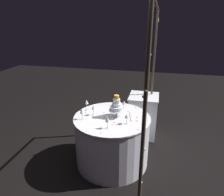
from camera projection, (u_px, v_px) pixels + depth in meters
ground_plane at (112, 161)px, 3.23m from camera, size 12.00×12.00×0.00m
decorative_arch at (151, 71)px, 2.59m from camera, size 2.14×0.06×2.27m
main_table at (112, 140)px, 3.09m from camera, size 1.12×1.12×0.78m
side_table at (143, 116)px, 3.83m from camera, size 0.53×0.53×0.80m
tiered_cake at (117, 106)px, 2.90m from camera, size 0.22×0.22×0.33m
wine_glass_0 at (127, 116)px, 2.72m from camera, size 0.07×0.07×0.14m
wine_glass_1 at (107, 120)px, 2.60m from camera, size 0.06×0.06×0.17m
wine_glass_2 at (87, 102)px, 3.13m from camera, size 0.06×0.06×0.17m
wine_glass_3 at (94, 108)px, 2.97m from camera, size 0.06×0.06×0.15m
wine_glass_4 at (124, 103)px, 3.13m from camera, size 0.06×0.06×0.16m
wine_glass_5 at (82, 112)px, 2.84m from camera, size 0.06×0.06×0.16m
cake_knife at (131, 117)px, 2.94m from camera, size 0.29×0.09×0.01m
rose_petal_0 at (137, 117)px, 2.93m from camera, size 0.04×0.04×0.00m
rose_petal_1 at (138, 130)px, 2.61m from camera, size 0.02×0.03×0.00m
rose_petal_2 at (86, 112)px, 3.09m from camera, size 0.03×0.02×0.00m
rose_petal_3 at (116, 125)px, 2.73m from camera, size 0.03×0.04×0.00m
rose_petal_4 at (104, 112)px, 3.09m from camera, size 0.04×0.04×0.00m
rose_petal_5 at (104, 117)px, 2.94m from camera, size 0.03×0.02×0.00m
rose_petal_6 at (112, 125)px, 2.73m from camera, size 0.04×0.04×0.00m
rose_petal_7 at (101, 133)px, 2.53m from camera, size 0.02×0.03×0.00m
rose_petal_8 at (115, 122)px, 2.79m from camera, size 0.04×0.04×0.00m
rose_petal_9 at (136, 108)px, 3.25m from camera, size 0.03×0.04×0.00m
rose_petal_10 at (121, 112)px, 3.09m from camera, size 0.03×0.03×0.00m
rose_petal_11 at (137, 121)px, 2.83m from camera, size 0.04×0.04×0.00m
rose_petal_12 at (119, 124)px, 2.74m from camera, size 0.03×0.03×0.00m
rose_petal_13 at (128, 111)px, 3.12m from camera, size 0.04×0.04×0.00m
rose_petal_14 at (86, 113)px, 3.08m from camera, size 0.03×0.02×0.00m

